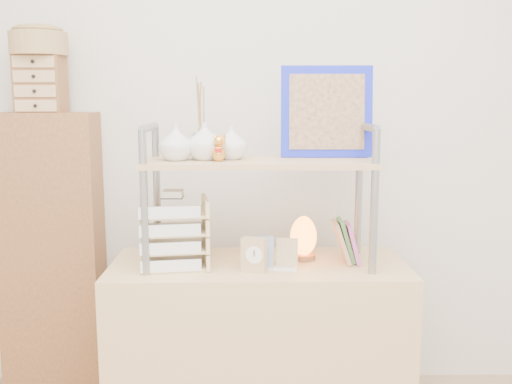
# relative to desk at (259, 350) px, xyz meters

# --- Properties ---
(desk) EXTENTS (1.20, 0.50, 0.75)m
(desk) POSITION_rel_desk_xyz_m (0.00, 0.00, 0.00)
(desk) COLOR tan
(desk) RESTS_ON ground
(cabinet) EXTENTS (0.46, 0.25, 1.35)m
(cabinet) POSITION_rel_desk_xyz_m (-0.96, 0.37, 0.30)
(cabinet) COLOR brown
(cabinet) RESTS_ON ground
(hutch) EXTENTS (0.92, 0.34, 0.79)m
(hutch) POSITION_rel_desk_xyz_m (-0.03, 0.02, 0.82)
(hutch) COLOR gray
(hutch) RESTS_ON desk
(letter_tray) EXTENTS (0.28, 0.27, 0.31)m
(letter_tray) POSITION_rel_desk_xyz_m (-0.34, -0.04, 0.50)
(letter_tray) COLOR tan
(letter_tray) RESTS_ON desk
(salt_lamp) EXTENTS (0.12, 0.11, 0.18)m
(salt_lamp) POSITION_rel_desk_xyz_m (0.19, 0.05, 0.47)
(salt_lamp) COLOR brown
(salt_lamp) RESTS_ON desk
(desk_clock) EXTENTS (0.10, 0.07, 0.13)m
(desk_clock) POSITION_rel_desk_xyz_m (-0.02, -0.12, 0.44)
(desk_clock) COLOR tan
(desk_clock) RESTS_ON desk
(postcard_stand) EXTENTS (0.19, 0.08, 0.13)m
(postcard_stand) POSITION_rel_desk_xyz_m (0.06, -0.08, 0.41)
(postcard_stand) COLOR white
(postcard_stand) RESTS_ON desk
(drawer_chest) EXTENTS (0.20, 0.16, 0.25)m
(drawer_chest) POSITION_rel_desk_xyz_m (-0.96, 0.35, 1.10)
(drawer_chest) COLOR brown
(drawer_chest) RESTS_ON cabinet
(woven_basket) EXTENTS (0.25, 0.25, 0.10)m
(woven_basket) POSITION_rel_desk_xyz_m (-0.96, 0.35, 1.28)
(woven_basket) COLOR olive
(woven_basket) RESTS_ON drawer_chest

